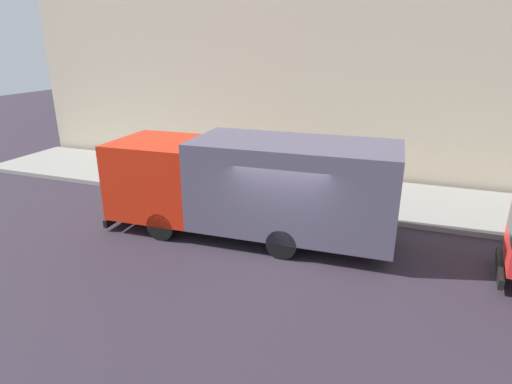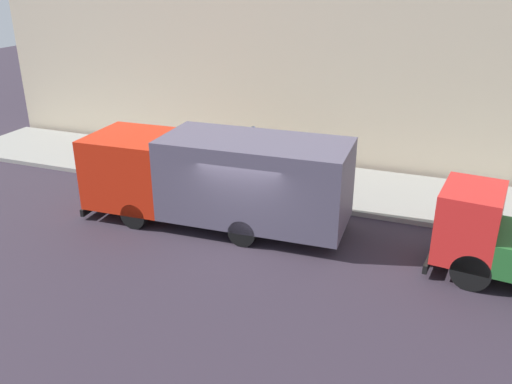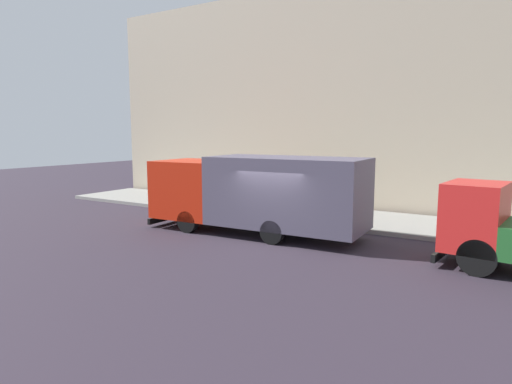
% 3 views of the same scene
% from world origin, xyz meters
% --- Properties ---
extents(ground, '(80.00, 80.00, 0.00)m').
position_xyz_m(ground, '(0.00, 0.00, 0.00)').
color(ground, '#302833').
extents(sidewalk, '(4.26, 30.00, 0.17)m').
position_xyz_m(sidewalk, '(5.13, 0.00, 0.08)').
color(sidewalk, gray).
rests_on(sidewalk, ground).
extents(building_facade, '(0.50, 30.00, 11.10)m').
position_xyz_m(building_facade, '(7.76, 0.00, 5.55)').
color(building_facade, beige).
rests_on(building_facade, ground).
extents(large_utility_truck, '(2.89, 8.58, 2.94)m').
position_xyz_m(large_utility_truck, '(0.88, 1.27, 1.62)').
color(large_utility_truck, red).
rests_on(large_utility_truck, ground).
extents(pedestrian_walking, '(0.54, 0.54, 1.63)m').
position_xyz_m(pedestrian_walking, '(5.11, 3.16, 1.02)').
color(pedestrian_walking, brown).
rests_on(pedestrian_walking, sidewalk).
extents(pedestrian_standing, '(0.42, 0.42, 1.60)m').
position_xyz_m(pedestrian_standing, '(5.71, 1.27, 1.01)').
color(pedestrian_standing, brown).
rests_on(pedestrian_standing, sidewalk).
extents(traffic_cone_orange, '(0.42, 0.42, 0.59)m').
position_xyz_m(traffic_cone_orange, '(3.77, 6.11, 0.46)').
color(traffic_cone_orange, orange).
rests_on(traffic_cone_orange, sidewalk).
extents(street_sign_post, '(0.44, 0.08, 2.48)m').
position_xyz_m(street_sign_post, '(3.27, 0.98, 1.64)').
color(street_sign_post, '#4C5156').
rests_on(street_sign_post, sidewalk).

